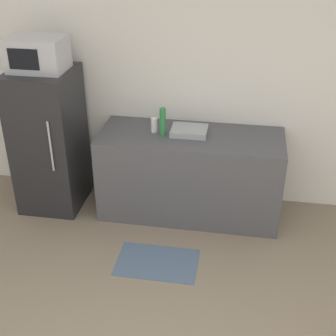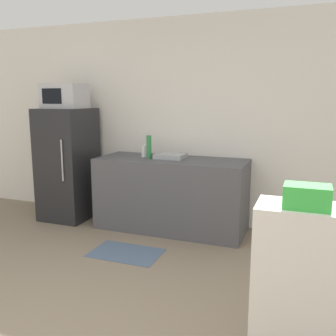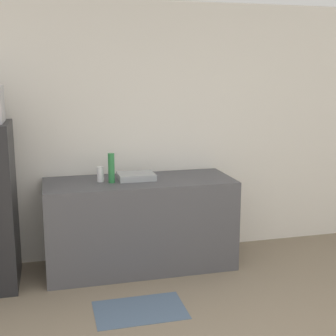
# 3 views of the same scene
# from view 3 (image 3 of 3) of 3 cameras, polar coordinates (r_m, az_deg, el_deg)

# --- Properties ---
(wall_back) EXTENTS (8.00, 0.06, 2.60)m
(wall_back) POSITION_cam_3_polar(r_m,az_deg,el_deg) (4.84, -3.91, 4.42)
(wall_back) COLOR white
(wall_back) RESTS_ON ground_plane
(counter) EXTENTS (1.82, 0.71, 0.88)m
(counter) POSITION_cam_3_polar(r_m,az_deg,el_deg) (4.64, -3.45, -6.78)
(counter) COLOR #4C4C51
(counter) RESTS_ON ground_plane
(sink_basin) EXTENTS (0.35, 0.28, 0.06)m
(sink_basin) POSITION_cam_3_polar(r_m,az_deg,el_deg) (4.55, -3.90, -1.02)
(sink_basin) COLOR #9EA3A8
(sink_basin) RESTS_ON counter
(bottle_tall) EXTENTS (0.06, 0.06, 0.28)m
(bottle_tall) POSITION_cam_3_polar(r_m,az_deg,el_deg) (4.41, -6.92, -0.00)
(bottle_tall) COLOR #2D7F42
(bottle_tall) RESTS_ON counter
(bottle_short) EXTENTS (0.06, 0.06, 0.15)m
(bottle_short) POSITION_cam_3_polar(r_m,az_deg,el_deg) (4.47, -8.25, -0.76)
(bottle_short) COLOR silver
(bottle_short) RESTS_ON counter
(kitchen_rug) EXTENTS (0.74, 0.48, 0.01)m
(kitchen_rug) POSITION_cam_3_polar(r_m,az_deg,el_deg) (3.98, -3.44, -16.87)
(kitchen_rug) COLOR slate
(kitchen_rug) RESTS_ON ground_plane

